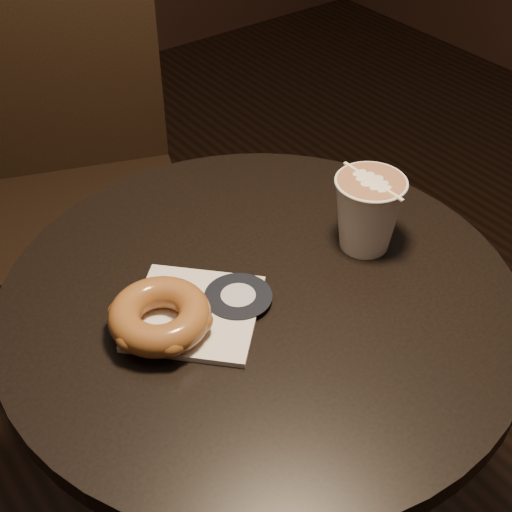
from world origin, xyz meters
The scene contains 5 objects.
cafe_table centered at (0.00, 0.00, 0.55)m, with size 0.70×0.70×0.75m.
chair centered at (0.06, 0.75, 0.58)m, with size 0.53×0.53×1.05m.
pastry_bag centered at (-0.09, 0.01, 0.75)m, with size 0.16×0.16×0.01m, color silver.
doughnut centered at (-0.14, 0.01, 0.78)m, with size 0.13×0.13×0.04m, color brown.
latte_cup centered at (0.18, -0.01, 0.81)m, with size 0.10×0.10×0.11m, color white, non-canonical shape.
Camera 1 is at (-0.42, -0.56, 1.40)m, focal length 50.00 mm.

